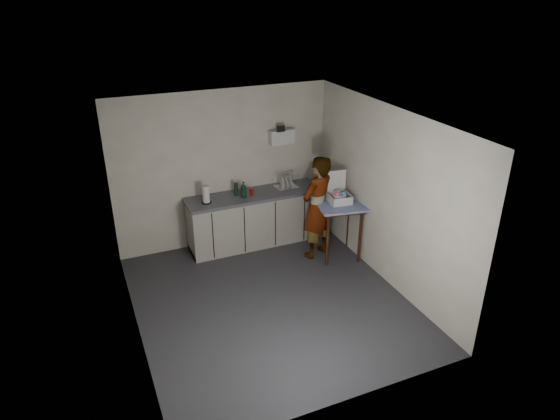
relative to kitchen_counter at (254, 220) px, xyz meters
name	(u,v)px	position (x,y,z in m)	size (l,w,h in m)	color
ground	(270,301)	(-0.40, -1.70, -0.43)	(4.00, 4.00, 0.00)	#26262B
wall_back	(224,169)	(-0.40, 0.29, 0.87)	(3.60, 0.02, 2.60)	#BAB3A2
wall_right	(386,197)	(1.39, -1.70, 0.87)	(0.02, 4.00, 2.60)	#BAB3A2
wall_left	(128,245)	(-2.19, -1.70, 0.87)	(0.02, 4.00, 2.60)	#BAB3A2
ceiling	(269,121)	(-0.40, -1.70, 2.17)	(3.60, 4.00, 0.01)	white
kitchen_counter	(254,220)	(0.00, 0.00, 0.00)	(2.24, 0.62, 0.91)	black
wall_shelf	(282,137)	(0.60, 0.22, 1.32)	(0.42, 0.18, 0.37)	silver
side_table	(340,210)	(1.10, -0.93, 0.39)	(0.85, 0.85, 0.93)	#3A1B0D
standing_man	(317,207)	(0.78, -0.77, 0.42)	(0.62, 0.41, 1.69)	#B2A593
soap_bottle	(243,189)	(-0.19, -0.06, 0.62)	(0.10, 0.10, 0.26)	black
soda_can	(252,192)	(-0.04, -0.04, 0.54)	(0.06, 0.06, 0.12)	red
dark_bottle	(236,189)	(-0.28, 0.05, 0.59)	(0.06, 0.06, 0.21)	black
paper_towel	(206,195)	(-0.81, -0.04, 0.62)	(0.16, 0.16, 0.29)	black
dish_rack	(286,184)	(0.60, 0.04, 0.54)	(0.36, 0.27, 0.25)	white
bakery_box	(339,196)	(1.11, -0.88, 0.61)	(0.37, 0.38, 0.46)	silver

